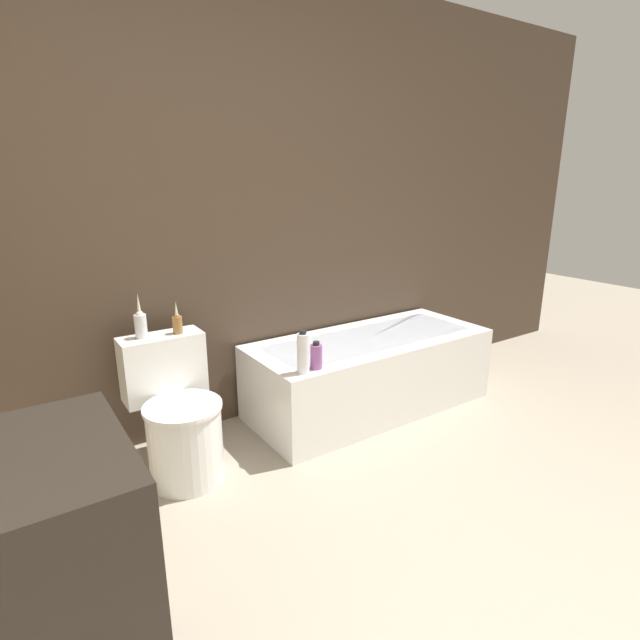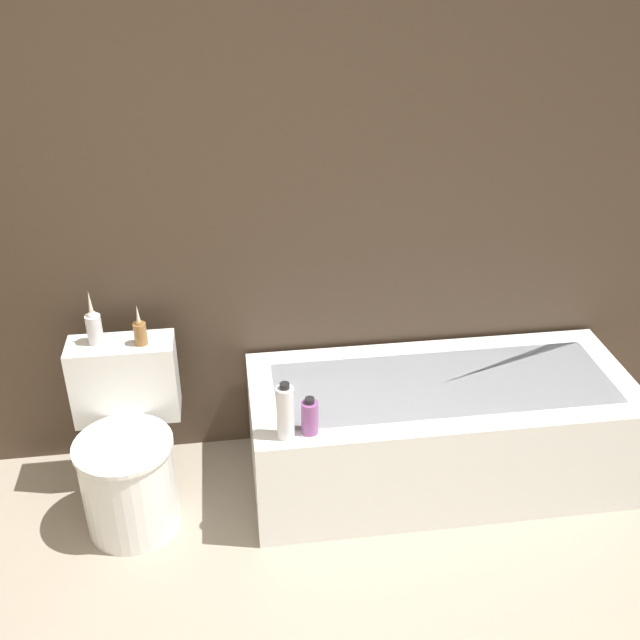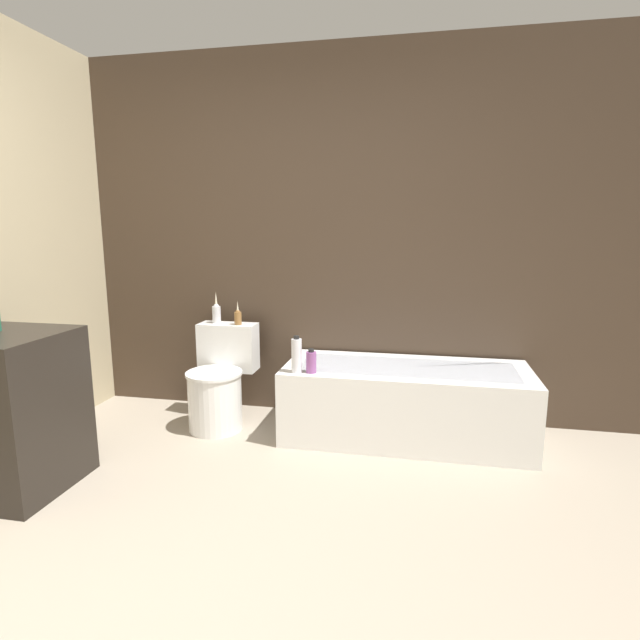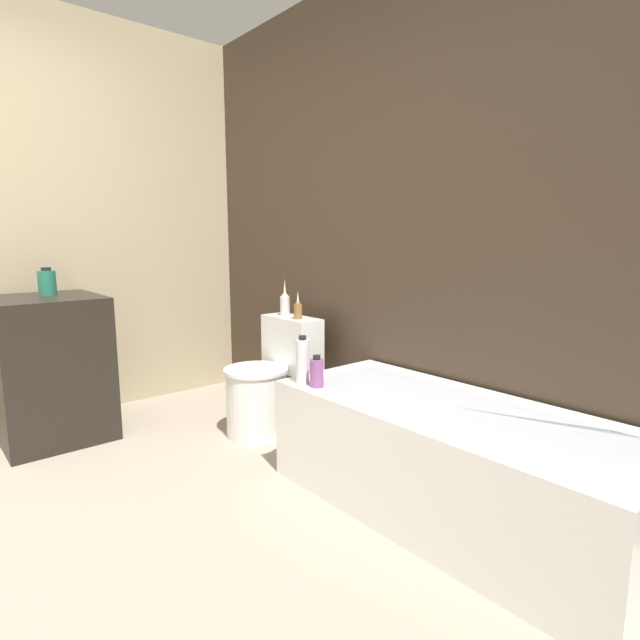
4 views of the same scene
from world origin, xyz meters
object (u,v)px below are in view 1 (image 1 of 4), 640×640
object	(u,v)px
vase_gold	(140,323)
shampoo_bottle_tall	(303,353)
bathtub	(369,372)
shampoo_bottle_short	(316,356)
vase_silver	(177,323)
toilet	(178,417)

from	to	relation	value
vase_gold	shampoo_bottle_tall	world-z (taller)	vase_gold
shampoo_bottle_tall	bathtub	bearing A→B (deg)	21.02
shampoo_bottle_tall	shampoo_bottle_short	size ratio (longest dim) A/B	1.53
shampoo_bottle_tall	vase_silver	bearing A→B (deg)	143.84
toilet	vase_gold	xyz separation A→B (m)	(-0.09, 0.20, 0.46)
toilet	shampoo_bottle_tall	bearing A→B (deg)	-19.54
bathtub	shampoo_bottle_tall	bearing A→B (deg)	-158.98
bathtub	vase_silver	distance (m)	1.30
vase_silver	shampoo_bottle_short	world-z (taller)	vase_silver
vase_silver	shampoo_bottle_tall	bearing A→B (deg)	-36.16
toilet	vase_gold	distance (m)	0.51
shampoo_bottle_short	shampoo_bottle_tall	bearing A→B (deg)	-172.22
vase_gold	shampoo_bottle_short	distance (m)	0.91
toilet	shampoo_bottle_short	world-z (taller)	toilet
toilet	vase_gold	bearing A→B (deg)	113.84
vase_gold	shampoo_bottle_short	world-z (taller)	vase_gold
vase_silver	shampoo_bottle_tall	world-z (taller)	vase_silver
toilet	bathtub	bearing A→B (deg)	1.79
toilet	shampoo_bottle_short	distance (m)	0.77
toilet	shampoo_bottle_short	size ratio (longest dim) A/B	4.53
shampoo_bottle_short	toilet	bearing A→B (deg)	163.74
vase_gold	shampoo_bottle_short	size ratio (longest dim) A/B	1.50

